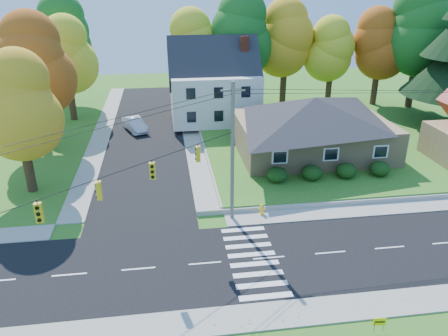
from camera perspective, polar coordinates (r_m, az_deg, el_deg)
The scene contains 23 objects.
ground at distance 27.88m, azimuth 5.87°, elevation -11.62°, with size 120.00×120.00×0.00m, color #3D7923.
road_main at distance 27.87m, azimuth 5.87°, elevation -11.60°, with size 90.00×8.00×0.02m, color black.
road_cross at distance 50.68m, azimuth -10.03°, elevation 4.73°, with size 8.00×44.00×0.02m, color black.
sidewalk_north at distance 31.96m, azimuth 3.77°, elevation -6.49°, with size 90.00×2.00×0.08m, color #9C9A90.
sidewalk_south at distance 24.08m, azimuth 8.80°, elevation -18.26°, with size 90.00×2.00×0.08m, color #9C9A90.
lawn at distance 49.61m, azimuth 14.87°, elevation 4.17°, with size 30.00×30.00×0.50m, color #3D7923.
ranch_house at distance 42.49m, azimuth 11.53°, elevation 5.57°, with size 14.60×10.60×5.40m.
colonial_house at distance 51.69m, azimuth -1.26°, elevation 10.71°, with size 10.40×8.40×9.60m.
hedge_row at distance 37.64m, azimuth 13.58°, elevation -0.45°, with size 10.70×1.70×1.27m.
traffic_infrastructure at distance 26.44m, azimuth 5.32°, elevation -0.80°, with size 38.10×10.66×10.00m.
tree_lot_0 at distance 56.73m, azimuth -4.18°, elevation 15.62°, with size 6.72×6.72×12.51m.
tree_lot_1 at distance 56.32m, azimuth 2.23°, elevation 16.94°, with size 7.84×7.84×14.60m.
tree_lot_2 at distance 58.72m, azimuth 8.06°, elevation 16.37°, with size 7.28×7.28×13.56m.
tree_lot_3 at distance 59.87m, azimuth 13.97°, elevation 14.80°, with size 6.16×6.16×11.47m.
tree_lot_4 at distance 61.35m, azimuth 19.78°, elevation 14.95°, with size 6.72×6.72×12.51m.
tree_lot_5 at distance 61.36m, azimuth 24.35°, elevation 16.15°, with size 8.40×8.40×15.64m.
tree_west_0 at distance 36.88m, azimuth -25.48°, elevation 7.35°, with size 6.16×6.16×11.47m.
tree_west_1 at distance 46.29m, azimuth -23.63°, elevation 12.22°, with size 7.28×7.28×13.56m.
tree_west_2 at distance 55.78m, azimuth -20.02°, elevation 13.67°, with size 6.72×6.72×12.51m.
tree_west_3 at distance 63.79m, azimuth -20.67°, elevation 15.85°, with size 7.84×7.84×14.60m.
white_car at distance 50.85m, azimuth -11.54°, elevation 5.59°, with size 1.63×4.67×1.54m, color #AEB1BD.
fire_hydrant at distance 32.30m, azimuth 4.97°, elevation -5.45°, with size 0.49×0.38×0.85m.
yard_sign at distance 23.84m, azimuth 19.66°, elevation -18.41°, with size 0.64×0.10×0.81m.
Camera 1 is at (-5.97, -22.07, 15.95)m, focal length 35.00 mm.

